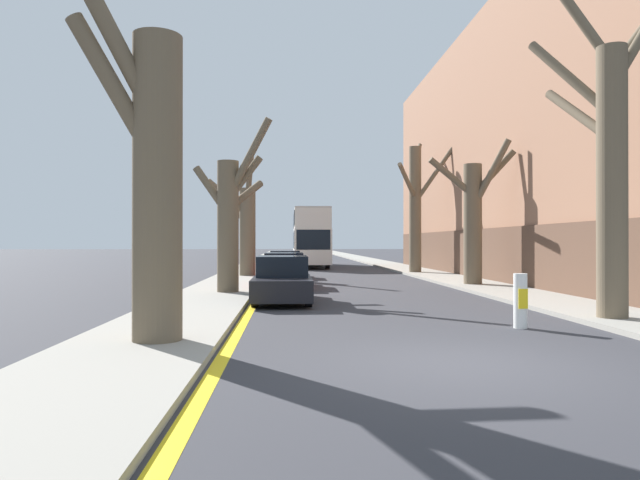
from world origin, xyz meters
TOP-DOWN VIEW (x-y plane):
  - ground_plane at (0.00, 0.00)m, footprint 300.00×300.00m
  - sidewalk_left at (-5.25, 50.00)m, footprint 2.68×120.00m
  - sidewalk_right at (5.25, 50.00)m, footprint 2.68×120.00m
  - building_facade_right at (11.58, 21.22)m, footprint 10.08×32.01m
  - kerb_line_stripe at (-3.73, 50.00)m, footprint 0.24×120.00m
  - street_tree_left_0 at (-5.06, 1.75)m, footprint 1.91×3.43m
  - street_tree_left_1 at (-4.74, 11.59)m, footprint 2.88×2.29m
  - street_tree_left_2 at (-4.96, 21.51)m, footprint 2.56×3.46m
  - street_tree_right_0 at (4.76, 4.34)m, footprint 3.49×2.69m
  - street_tree_right_1 at (5.00, 14.80)m, footprint 3.53×1.78m
  - street_tree_right_2 at (4.74, 24.44)m, footprint 3.58×4.51m
  - double_decker_bus at (-1.07, 34.85)m, footprint 2.52×11.76m
  - parked_car_0 at (-2.88, 9.19)m, footprint 1.75×4.38m
  - parked_car_1 at (-2.88, 14.98)m, footprint 1.76×4.41m
  - parked_car_2 at (-2.88, 21.19)m, footprint 1.70×4.20m
  - traffic_bollard at (2.29, 3.50)m, footprint 0.29×0.30m

SIDE VIEW (x-z plane):
  - ground_plane at x=0.00m, z-range 0.00..0.00m
  - kerb_line_stripe at x=-3.73m, z-range 0.00..0.01m
  - sidewalk_left at x=-5.25m, z-range 0.00..0.12m
  - sidewalk_right at x=5.25m, z-range 0.00..0.12m
  - traffic_bollard at x=2.29m, z-range 0.00..1.17m
  - parked_car_2 at x=-2.88m, z-range -0.04..1.36m
  - parked_car_0 at x=-2.88m, z-range -0.04..1.38m
  - parked_car_1 at x=-2.88m, z-range -0.04..1.37m
  - double_decker_bus at x=-1.07m, z-range 0.28..4.54m
  - street_tree_left_1 at x=-4.74m, z-range -0.38..5.73m
  - street_tree_left_2 at x=-4.96m, z-range -0.57..6.01m
  - street_tree_right_1 at x=5.00m, z-range -0.12..5.88m
  - street_tree_left_0 at x=-5.06m, z-range 0.01..6.11m
  - street_tree_right_0 at x=4.76m, z-range -0.32..7.87m
  - street_tree_right_2 at x=4.74m, z-range 0.02..8.05m
  - building_facade_right at x=11.58m, z-range -0.01..13.13m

